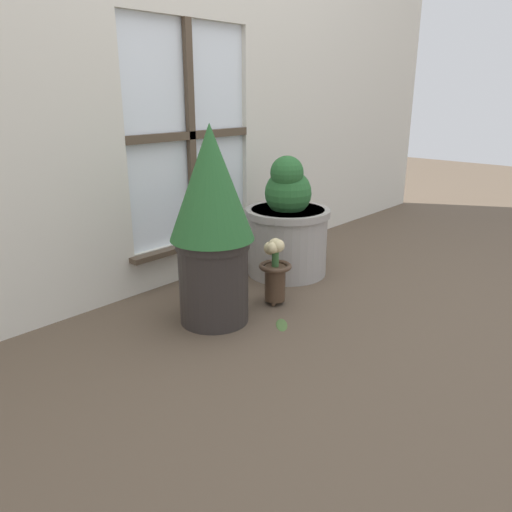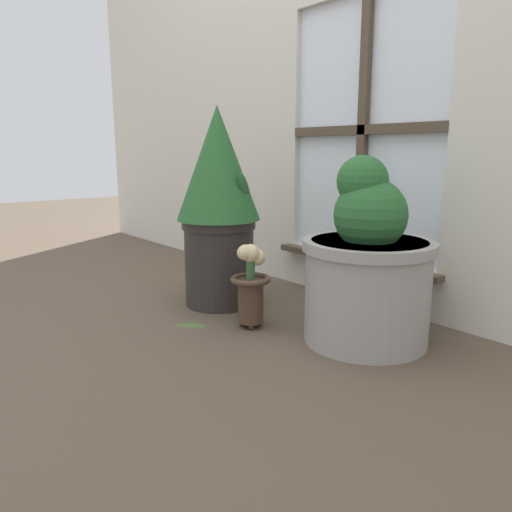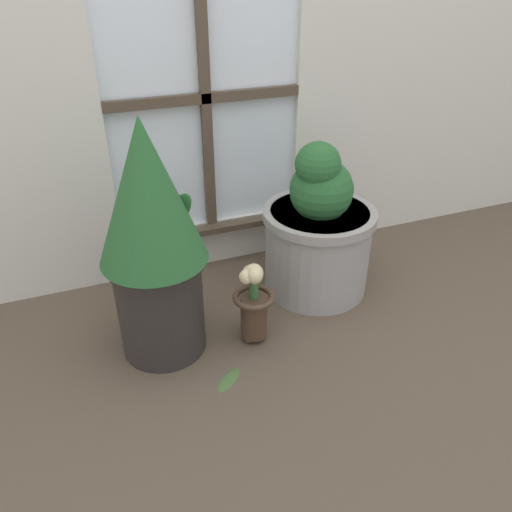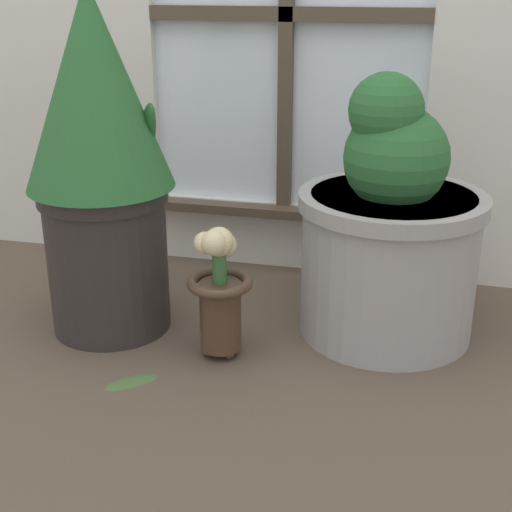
{
  "view_description": "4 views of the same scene",
  "coord_description": "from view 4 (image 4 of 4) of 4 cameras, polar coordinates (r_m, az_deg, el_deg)",
  "views": [
    {
      "loc": [
        -1.52,
        -1.11,
        0.86
      ],
      "look_at": [
        -0.06,
        0.21,
        0.21
      ],
      "focal_mm": 35.0,
      "sensor_mm": 36.0,
      "label": 1
    },
    {
      "loc": [
        1.24,
        -0.88,
        0.59
      ],
      "look_at": [
        -0.07,
        0.19,
        0.23
      ],
      "focal_mm": 35.0,
      "sensor_mm": 36.0,
      "label": 2
    },
    {
      "loc": [
        -0.49,
        -1.07,
        1.09
      ],
      "look_at": [
        0.03,
        0.25,
        0.24
      ],
      "focal_mm": 35.0,
      "sensor_mm": 36.0,
      "label": 3
    },
    {
      "loc": [
        0.38,
        -1.15,
        0.76
      ],
      "look_at": [
        0.04,
        0.19,
        0.21
      ],
      "focal_mm": 50.0,
      "sensor_mm": 36.0,
      "label": 4
    }
  ],
  "objects": [
    {
      "name": "ground_plane",
      "position": [
        1.43,
        -3.47,
        -10.51
      ],
      "size": [
        10.0,
        10.0,
        0.0
      ],
      "primitive_type": "plane",
      "color": "brown"
    },
    {
      "name": "potted_plant_left",
      "position": [
        1.56,
        -12.4,
        7.99
      ],
      "size": [
        0.32,
        0.32,
        0.75
      ],
      "color": "#2D2826",
      "rests_on": "ground_plane"
    },
    {
      "name": "fallen_leaf",
      "position": [
        1.46,
        -9.94,
        -9.8
      ],
      "size": [
        0.11,
        0.11,
        0.01
      ],
      "color": "#476633",
      "rests_on": "ground_plane"
    },
    {
      "name": "flower_vase",
      "position": [
        1.47,
        -2.95,
        -2.61
      ],
      "size": [
        0.14,
        0.14,
        0.29
      ],
      "color": "#473323",
      "rests_on": "ground_plane"
    },
    {
      "name": "potted_plant_right",
      "position": [
        1.57,
        10.66,
        1.74
      ],
      "size": [
        0.41,
        0.41,
        0.58
      ],
      "color": "#9E9993",
      "rests_on": "ground_plane"
    }
  ]
}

